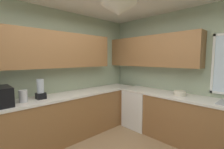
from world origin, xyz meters
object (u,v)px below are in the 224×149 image
object	(u,v)px
dishwasher	(139,108)
bowl	(180,93)
blender_appliance	(41,90)
kettle	(23,96)

from	to	relation	value
dishwasher	bowl	xyz separation A→B (m)	(0.95, 0.03, 0.53)
bowl	blender_appliance	bearing A→B (deg)	-127.94
kettle	bowl	distance (m)	2.84
bowl	blender_appliance	xyz separation A→B (m)	(-1.61, -2.06, 0.12)
dishwasher	kettle	world-z (taller)	kettle
dishwasher	kettle	size ratio (longest dim) A/B	4.31
kettle	bowl	bearing A→B (deg)	55.93
bowl	blender_appliance	distance (m)	2.62
kettle	dishwasher	bearing A→B (deg)	74.56
bowl	blender_appliance	world-z (taller)	blender_appliance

